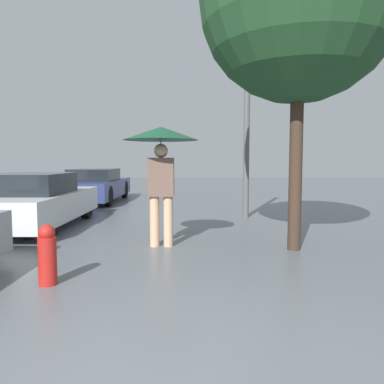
{
  "coord_description": "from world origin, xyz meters",
  "views": [
    {
      "loc": [
        0.25,
        -2.02,
        1.44
      ],
      "look_at": [
        0.24,
        4.18,
        0.92
      ],
      "focal_mm": 35.0,
      "sensor_mm": 36.0,
      "label": 1
    }
  ],
  "objects_px": {
    "parked_car_farthest": "(97,186)",
    "fire_hydrant": "(48,255)",
    "pedestrian": "(162,149)",
    "tree": "(301,2)",
    "street_lamp": "(248,130)",
    "parked_car_middle": "(33,201)"
  },
  "relations": [
    {
      "from": "pedestrian",
      "to": "parked_car_farthest",
      "type": "distance_m",
      "value": 7.59
    },
    {
      "from": "pedestrian",
      "to": "parked_car_farthest",
      "type": "height_order",
      "value": "pedestrian"
    },
    {
      "from": "tree",
      "to": "parked_car_farthest",
      "type": "bearing_deg",
      "value": 125.09
    },
    {
      "from": "parked_car_farthest",
      "to": "street_lamp",
      "type": "xyz_separation_m",
      "value": [
        4.75,
        -3.7,
        1.65
      ]
    },
    {
      "from": "parked_car_farthest",
      "to": "fire_hydrant",
      "type": "xyz_separation_m",
      "value": [
        1.7,
        -8.9,
        -0.2
      ]
    },
    {
      "from": "pedestrian",
      "to": "parked_car_middle",
      "type": "distance_m",
      "value": 3.66
    },
    {
      "from": "tree",
      "to": "street_lamp",
      "type": "height_order",
      "value": "tree"
    },
    {
      "from": "pedestrian",
      "to": "tree",
      "type": "distance_m",
      "value": 3.13
    },
    {
      "from": "pedestrian",
      "to": "parked_car_farthest",
      "type": "relative_size",
      "value": 0.44
    },
    {
      "from": "tree",
      "to": "street_lamp",
      "type": "relative_size",
      "value": 1.35
    },
    {
      "from": "tree",
      "to": "street_lamp",
      "type": "xyz_separation_m",
      "value": [
        -0.29,
        3.47,
        -1.67
      ]
    },
    {
      "from": "parked_car_middle",
      "to": "parked_car_farthest",
      "type": "distance_m",
      "value": 5.08
    },
    {
      "from": "pedestrian",
      "to": "tree",
      "type": "xyz_separation_m",
      "value": [
        2.17,
        -0.23,
        2.24
      ]
    },
    {
      "from": "pedestrian",
      "to": "fire_hydrant",
      "type": "relative_size",
      "value": 2.81
    },
    {
      "from": "street_lamp",
      "to": "fire_hydrant",
      "type": "xyz_separation_m",
      "value": [
        -3.04,
        -5.2,
        -1.85
      ]
    },
    {
      "from": "pedestrian",
      "to": "street_lamp",
      "type": "xyz_separation_m",
      "value": [
        1.88,
        3.24,
        0.57
      ]
    },
    {
      "from": "parked_car_farthest",
      "to": "tree",
      "type": "distance_m",
      "value": 9.37
    },
    {
      "from": "parked_car_middle",
      "to": "pedestrian",
      "type": "bearing_deg",
      "value": -32.17
    },
    {
      "from": "tree",
      "to": "parked_car_middle",
      "type": "bearing_deg",
      "value": 157.85
    },
    {
      "from": "street_lamp",
      "to": "tree",
      "type": "bearing_deg",
      "value": -85.25
    },
    {
      "from": "pedestrian",
      "to": "fire_hydrant",
      "type": "bearing_deg",
      "value": -120.61
    },
    {
      "from": "tree",
      "to": "pedestrian",
      "type": "bearing_deg",
      "value": 174.05
    }
  ]
}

